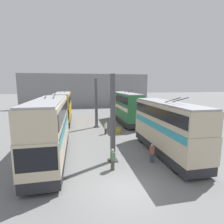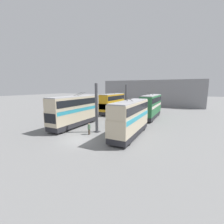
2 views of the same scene
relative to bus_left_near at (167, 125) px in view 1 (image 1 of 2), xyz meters
name	(u,v)px [view 1 (image 1 of 2)]	position (x,y,z in m)	size (l,w,h in m)	color
ground_plane	(127,189)	(-4.74, 5.21, -2.82)	(240.00, 240.00, 0.00)	slate
depot_back_wall	(87,91)	(35.38, 5.21, 1.90)	(0.50, 36.00, 9.42)	gray
support_column_near	(113,120)	(-0.49, 5.21, 0.76)	(0.79, 0.79, 7.40)	#4C4C51
support_column_far	(96,104)	(11.82, 5.21, 0.76)	(0.79, 0.79, 7.40)	#4C4C51
bus_left_near	(167,125)	(0.00, 0.00, 0.00)	(10.08, 2.54, 5.57)	black
bus_left_far	(125,106)	(13.90, 0.00, 0.11)	(11.16, 2.54, 5.76)	black
bus_right_near	(50,126)	(0.85, 10.42, 0.22)	(11.09, 2.54, 5.95)	black
bus_right_far	(63,106)	(15.76, 10.42, 0.12)	(10.33, 2.54, 5.77)	black
person_aisle_midway	(106,128)	(7.71, 4.47, -1.95)	(0.48, 0.44, 1.64)	#473D33
person_by_left_row	(152,153)	(-1.40, 2.02, -1.98)	(0.42, 0.48, 1.59)	#384251
person_aisle_foreground	(113,159)	(-2.05, 5.56, -1.92)	(0.45, 0.30, 1.70)	#473D33
oil_drum	(119,130)	(7.70, 2.72, -2.40)	(0.66, 0.66, 0.83)	#B28E23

